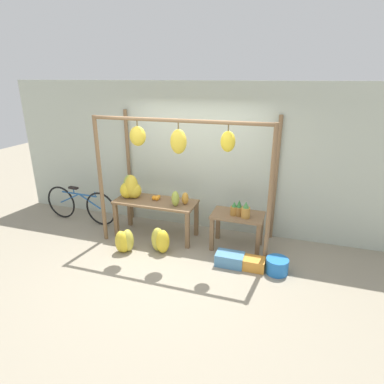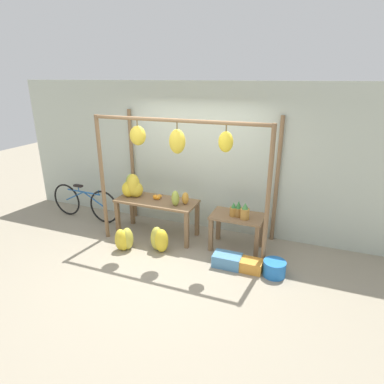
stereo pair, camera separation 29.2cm
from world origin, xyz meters
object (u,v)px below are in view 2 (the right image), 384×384
(banana_pile_on_table, at_px, (133,186))
(parked_bicycle, at_px, (85,202))
(orange_pile, at_px, (157,197))
(pineapple_cluster, at_px, (240,211))
(banana_pile_ground_left, at_px, (125,239))
(papaya_pile, at_px, (179,198))
(blue_bucket, at_px, (274,268))
(fruit_crate_white, at_px, (227,260))
(fruit_crate_purple, at_px, (249,265))
(banana_pile_ground_right, at_px, (159,240))

(banana_pile_on_table, relative_size, parked_bicycle, 0.28)
(orange_pile, distance_m, pineapple_cluster, 1.58)
(banana_pile_on_table, distance_m, banana_pile_ground_left, 1.04)
(pineapple_cluster, xyz_separation_m, papaya_pile, (-1.09, -0.04, 0.09))
(orange_pile, distance_m, papaya_pile, 0.51)
(blue_bucket, bearing_deg, banana_pile_on_table, 168.23)
(pineapple_cluster, bearing_deg, papaya_pile, -177.71)
(pineapple_cluster, xyz_separation_m, parked_bicycle, (-3.34, 0.15, -0.38))
(fruit_crate_white, distance_m, blue_bucket, 0.74)
(fruit_crate_white, bearing_deg, pineapple_cluster, 84.98)
(banana_pile_on_table, distance_m, fruit_crate_purple, 2.59)
(banana_pile_on_table, relative_size, fruit_crate_purple, 1.19)
(banana_pile_ground_left, bearing_deg, fruit_crate_purple, 3.52)
(banana_pile_ground_right, bearing_deg, blue_bucket, -0.79)
(orange_pile, xyz_separation_m, banana_pile_ground_left, (-0.28, -0.74, -0.57))
(blue_bucket, bearing_deg, orange_pile, 165.11)
(banana_pile_ground_right, bearing_deg, papaya_pile, 68.35)
(orange_pile, distance_m, fruit_crate_purple, 2.09)
(banana_pile_ground_left, bearing_deg, pineapple_cluster, 19.62)
(banana_pile_ground_left, bearing_deg, orange_pile, 69.00)
(parked_bicycle, bearing_deg, banana_pile_on_table, -4.36)
(banana_pile_ground_right, height_order, blue_bucket, banana_pile_ground_right)
(parked_bicycle, relative_size, fruit_crate_purple, 4.26)
(banana_pile_ground_right, height_order, parked_bicycle, parked_bicycle)
(orange_pile, distance_m, fruit_crate_white, 1.77)
(orange_pile, height_order, banana_pile_ground_left, orange_pile)
(banana_pile_on_table, bearing_deg, orange_pile, 2.93)
(banana_pile_on_table, height_order, pineapple_cluster, banana_pile_on_table)
(orange_pile, height_order, fruit_crate_white, orange_pile)
(fruit_crate_purple, bearing_deg, parked_bicycle, 169.48)
(orange_pile, xyz_separation_m, banana_pile_ground_right, (0.31, -0.58, -0.54))
(orange_pile, distance_m, banana_pile_ground_right, 0.85)
(banana_pile_ground_right, xyz_separation_m, parked_bicycle, (-2.07, 0.65, 0.15))
(banana_pile_on_table, height_order, parked_bicycle, banana_pile_on_table)
(blue_bucket, distance_m, papaya_pile, 1.98)
(banana_pile_on_table, relative_size, orange_pile, 2.67)
(fruit_crate_white, distance_m, fruit_crate_purple, 0.36)
(orange_pile, relative_size, pineapple_cluster, 0.52)
(fruit_crate_white, bearing_deg, blue_bucket, 0.45)
(banana_pile_ground_left, bearing_deg, banana_pile_on_table, 107.00)
(papaya_pile, bearing_deg, banana_pile_on_table, 174.54)
(parked_bicycle, bearing_deg, blue_bucket, -9.48)
(banana_pile_ground_left, xyz_separation_m, parked_bicycle, (-1.48, 0.81, 0.18))
(parked_bicycle, height_order, papaya_pile, papaya_pile)
(fruit_crate_white, height_order, blue_bucket, blue_bucket)
(orange_pile, xyz_separation_m, papaya_pile, (0.49, -0.12, 0.09))
(banana_pile_ground_left, distance_m, banana_pile_ground_right, 0.62)
(banana_pile_ground_right, xyz_separation_m, papaya_pile, (0.18, 0.45, 0.63))
(fruit_crate_white, bearing_deg, banana_pile_on_table, 164.01)
(parked_bicycle, bearing_deg, orange_pile, -2.28)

